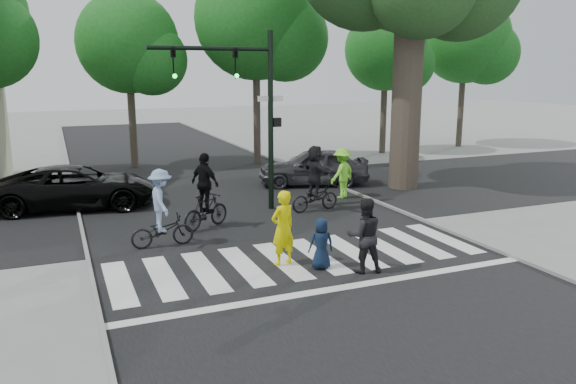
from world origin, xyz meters
The scene contains 20 objects.
ground centered at (0.00, 0.00, 0.00)m, with size 120.00×120.00×0.00m, color gray.
road_stem centered at (0.00, 5.00, 0.01)m, with size 10.00×70.00×0.01m, color black.
road_cross centered at (0.00, 8.00, 0.01)m, with size 70.00×10.00×0.01m, color black.
curb_left centered at (-5.05, 5.00, 0.05)m, with size 0.10×70.00×0.10m, color gray.
curb_right centered at (5.05, 5.00, 0.05)m, with size 0.10×70.00×0.10m, color gray.
crosswalk centered at (0.00, 0.66, 0.01)m, with size 10.00×3.85×0.01m.
traffic_signal centered at (0.35, 6.20, 3.90)m, with size 4.45×0.29×6.00m.
bg_tree_2 centered at (-1.76, 16.62, 5.78)m, with size 5.04×4.80×8.40m.
bg_tree_3 centered at (4.31, 15.27, 6.94)m, with size 6.30×6.00×10.20m.
bg_tree_4 centered at (12.23, 16.12, 5.64)m, with size 4.83×4.60×8.15m.
bg_tree_5 centered at (18.27, 16.69, 6.36)m, with size 5.67×5.40×9.30m.
pedestrian_woman centered at (-0.58, 0.74, 0.94)m, with size 0.69×0.45×1.88m, color #EAE100.
pedestrian_child centered at (0.16, 0.11, 0.63)m, with size 0.62×0.40×1.26m, color #0E1C33.
pedestrian_adult centered at (1.01, -0.48, 0.91)m, with size 0.88×0.69×1.82m, color black.
cyclist_left centered at (-3.07, 3.35, 0.93)m, with size 1.71×1.11×2.15m.
cyclist_mid centered at (-1.51, 4.66, 0.95)m, with size 1.79×1.31×2.32m.
cyclist_right centered at (2.47, 5.34, 1.01)m, with size 1.85×1.72×2.26m.
car_suv centered at (-5.01, 8.89, 0.75)m, with size 2.50×5.42×1.51m, color black.
car_grey centered at (4.30, 9.36, 0.77)m, with size 1.83×4.55×1.55m, color #353439.
bystander_hivis centered at (4.29, 6.80, 0.94)m, with size 1.22×0.70×1.89m, color #80F531.
Camera 1 is at (-5.57, -11.55, 4.74)m, focal length 35.00 mm.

